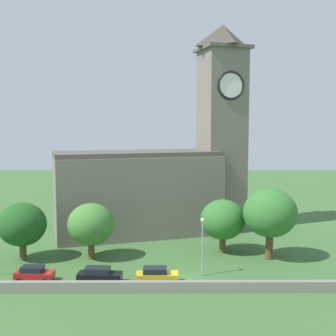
# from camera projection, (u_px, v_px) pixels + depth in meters

# --- Properties ---
(ground_plane) EXTENTS (200.00, 200.00, 0.00)m
(ground_plane) POSITION_uv_depth(u_px,v_px,m) (179.00, 242.00, 63.30)
(ground_plane) COLOR #3D6633
(church) EXTENTS (31.31, 17.00, 32.46)m
(church) POSITION_uv_depth(u_px,v_px,m) (163.00, 173.00, 68.72)
(church) COLOR slate
(church) RESTS_ON ground
(quay_barrier) EXTENTS (42.30, 0.70, 1.13)m
(quay_barrier) POSITION_uv_depth(u_px,v_px,m) (185.00, 287.00, 44.41)
(quay_barrier) COLOR gray
(quay_barrier) RESTS_ON ground
(car_red) EXTENTS (4.15, 2.24, 1.68)m
(car_red) POSITION_uv_depth(u_px,v_px,m) (34.00, 274.00, 47.47)
(car_red) COLOR red
(car_red) RESTS_ON ground
(car_black) EXTENTS (4.80, 2.29, 1.69)m
(car_black) POSITION_uv_depth(u_px,v_px,m) (99.00, 275.00, 47.05)
(car_black) COLOR black
(car_black) RESTS_ON ground
(car_yellow) EXTENTS (4.49, 2.10, 1.68)m
(car_yellow) POSITION_uv_depth(u_px,v_px,m) (157.00, 275.00, 47.04)
(car_yellow) COLOR gold
(car_yellow) RESTS_ON ground
(streetlamp_west_mid) EXTENTS (0.44, 0.44, 6.55)m
(streetlamp_west_mid) POSITION_uv_depth(u_px,v_px,m) (202.00, 237.00, 48.91)
(streetlamp_west_mid) COLOR #9EA0A5
(streetlamp_west_mid) RESTS_ON ground
(tree_riverside_east) EXTENTS (5.98, 5.98, 7.19)m
(tree_riverside_east) POSITION_uv_depth(u_px,v_px,m) (22.00, 225.00, 54.69)
(tree_riverside_east) COLOR brown
(tree_riverside_east) RESTS_ON ground
(tree_by_tower) EXTENTS (5.84, 5.84, 7.08)m
(tree_by_tower) POSITION_uv_depth(u_px,v_px,m) (223.00, 220.00, 57.75)
(tree_by_tower) COLOR brown
(tree_by_tower) RESTS_ON ground
(tree_riverside_west) EXTENTS (5.84, 5.84, 7.06)m
(tree_riverside_west) POSITION_uv_depth(u_px,v_px,m) (91.00, 224.00, 55.13)
(tree_riverside_west) COLOR brown
(tree_riverside_west) RESTS_ON ground
(tree_churchyard) EXTENTS (6.72, 6.72, 8.90)m
(tree_churchyard) POSITION_uv_depth(u_px,v_px,m) (270.00, 213.00, 54.87)
(tree_churchyard) COLOR brown
(tree_churchyard) RESTS_ON ground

